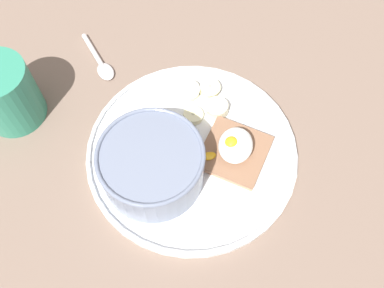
{
  "coord_description": "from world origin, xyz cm",
  "views": [
    {
      "loc": [
        26.32,
        6.99,
        55.76
      ],
      "look_at": [
        0.0,
        0.0,
        5.0
      ],
      "focal_mm": 40.0,
      "sensor_mm": 36.0,
      "label": 1
    }
  ],
  "objects_px": {
    "oatmeal_bowl": "(152,165)",
    "banana_slice_front": "(188,91)",
    "banana_slice_back": "(217,108)",
    "coffee_mug": "(2,95)",
    "poached_egg": "(235,145)",
    "spoon": "(100,63)",
    "toast_slice": "(234,152)",
    "banana_slice_left": "(209,88)",
    "banana_slice_right": "(193,115)"
  },
  "relations": [
    {
      "from": "banana_slice_left",
      "to": "spoon",
      "type": "distance_m",
      "value": 0.18
    },
    {
      "from": "banana_slice_front",
      "to": "spoon",
      "type": "distance_m",
      "value": 0.15
    },
    {
      "from": "banana_slice_right",
      "to": "coffee_mug",
      "type": "height_order",
      "value": "coffee_mug"
    },
    {
      "from": "banana_slice_front",
      "to": "spoon",
      "type": "relative_size",
      "value": 0.59
    },
    {
      "from": "oatmeal_bowl",
      "to": "spoon",
      "type": "bearing_deg",
      "value": -139.75
    },
    {
      "from": "banana_slice_right",
      "to": "spoon",
      "type": "distance_m",
      "value": 0.18
    },
    {
      "from": "spoon",
      "to": "banana_slice_front",
      "type": "bearing_deg",
      "value": 80.34
    },
    {
      "from": "oatmeal_bowl",
      "to": "poached_egg",
      "type": "xyz_separation_m",
      "value": [
        -0.06,
        0.1,
        -0.01
      ]
    },
    {
      "from": "banana_slice_front",
      "to": "banana_slice_back",
      "type": "distance_m",
      "value": 0.05
    },
    {
      "from": "banana_slice_right",
      "to": "banana_slice_back",
      "type": "bearing_deg",
      "value": 122.53
    },
    {
      "from": "poached_egg",
      "to": "coffee_mug",
      "type": "relative_size",
      "value": 0.54
    },
    {
      "from": "oatmeal_bowl",
      "to": "poached_egg",
      "type": "bearing_deg",
      "value": 120.95
    },
    {
      "from": "banana_slice_front",
      "to": "coffee_mug",
      "type": "xyz_separation_m",
      "value": [
        0.1,
        -0.24,
        0.03
      ]
    },
    {
      "from": "banana_slice_back",
      "to": "spoon",
      "type": "bearing_deg",
      "value": -102.6
    },
    {
      "from": "poached_egg",
      "to": "banana_slice_front",
      "type": "distance_m",
      "value": 0.12
    },
    {
      "from": "toast_slice",
      "to": "banana_slice_back",
      "type": "xyz_separation_m",
      "value": [
        -0.06,
        -0.04,
        0.0
      ]
    },
    {
      "from": "poached_egg",
      "to": "spoon",
      "type": "relative_size",
      "value": 0.78
    },
    {
      "from": "coffee_mug",
      "to": "poached_egg",
      "type": "bearing_deg",
      "value": 92.21
    },
    {
      "from": "banana_slice_back",
      "to": "poached_egg",
      "type": "bearing_deg",
      "value": 31.04
    },
    {
      "from": "spoon",
      "to": "oatmeal_bowl",
      "type": "bearing_deg",
      "value": 40.25
    },
    {
      "from": "banana_slice_back",
      "to": "banana_slice_right",
      "type": "xyz_separation_m",
      "value": [
        0.02,
        -0.03,
        -0.0
      ]
    },
    {
      "from": "banana_slice_back",
      "to": "banana_slice_right",
      "type": "height_order",
      "value": "banana_slice_back"
    },
    {
      "from": "poached_egg",
      "to": "banana_slice_left",
      "type": "height_order",
      "value": "poached_egg"
    },
    {
      "from": "banana_slice_left",
      "to": "spoon",
      "type": "height_order",
      "value": "banana_slice_left"
    },
    {
      "from": "oatmeal_bowl",
      "to": "coffee_mug",
      "type": "xyz_separation_m",
      "value": [
        -0.05,
        -0.23,
        0.01
      ]
    },
    {
      "from": "toast_slice",
      "to": "spoon",
      "type": "bearing_deg",
      "value": -114.33
    },
    {
      "from": "banana_slice_left",
      "to": "banana_slice_right",
      "type": "distance_m",
      "value": 0.05
    },
    {
      "from": "poached_egg",
      "to": "banana_slice_left",
      "type": "distance_m",
      "value": 0.11
    },
    {
      "from": "banana_slice_left",
      "to": "banana_slice_right",
      "type": "height_order",
      "value": "banana_slice_left"
    },
    {
      "from": "poached_egg",
      "to": "banana_slice_back",
      "type": "distance_m",
      "value": 0.08
    },
    {
      "from": "toast_slice",
      "to": "coffee_mug",
      "type": "bearing_deg",
      "value": -87.71
    },
    {
      "from": "oatmeal_bowl",
      "to": "poached_egg",
      "type": "height_order",
      "value": "oatmeal_bowl"
    },
    {
      "from": "toast_slice",
      "to": "spoon",
      "type": "distance_m",
      "value": 0.26
    },
    {
      "from": "banana_slice_left",
      "to": "poached_egg",
      "type": "bearing_deg",
      "value": 31.63
    },
    {
      "from": "toast_slice",
      "to": "banana_slice_right",
      "type": "xyz_separation_m",
      "value": [
        -0.04,
        -0.07,
        -0.0
      ]
    },
    {
      "from": "oatmeal_bowl",
      "to": "banana_slice_front",
      "type": "xyz_separation_m",
      "value": [
        -0.14,
        0.01,
        -0.03
      ]
    },
    {
      "from": "banana_slice_front",
      "to": "banana_slice_left",
      "type": "relative_size",
      "value": 1.16
    },
    {
      "from": "poached_egg",
      "to": "banana_slice_front",
      "type": "bearing_deg",
      "value": -133.48
    },
    {
      "from": "oatmeal_bowl",
      "to": "toast_slice",
      "type": "relative_size",
      "value": 1.4
    },
    {
      "from": "coffee_mug",
      "to": "spoon",
      "type": "bearing_deg",
      "value": 143.65
    },
    {
      "from": "toast_slice",
      "to": "banana_slice_back",
      "type": "distance_m",
      "value": 0.07
    },
    {
      "from": "banana_slice_back",
      "to": "banana_slice_right",
      "type": "distance_m",
      "value": 0.04
    },
    {
      "from": "banana_slice_back",
      "to": "spoon",
      "type": "xyz_separation_m",
      "value": [
        -0.04,
        -0.2,
        -0.01
      ]
    },
    {
      "from": "poached_egg",
      "to": "banana_slice_back",
      "type": "bearing_deg",
      "value": -148.96
    },
    {
      "from": "banana_slice_front",
      "to": "banana_slice_left",
      "type": "distance_m",
      "value": 0.03
    },
    {
      "from": "banana_slice_front",
      "to": "banana_slice_back",
      "type": "bearing_deg",
      "value": 68.82
    },
    {
      "from": "oatmeal_bowl",
      "to": "coffee_mug",
      "type": "distance_m",
      "value": 0.23
    },
    {
      "from": "poached_egg",
      "to": "banana_slice_right",
      "type": "xyz_separation_m",
      "value": [
        -0.04,
        -0.07,
        -0.02
      ]
    },
    {
      "from": "banana_slice_front",
      "to": "coffee_mug",
      "type": "height_order",
      "value": "coffee_mug"
    },
    {
      "from": "banana_slice_back",
      "to": "banana_slice_right",
      "type": "bearing_deg",
      "value": -57.47
    }
  ]
}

